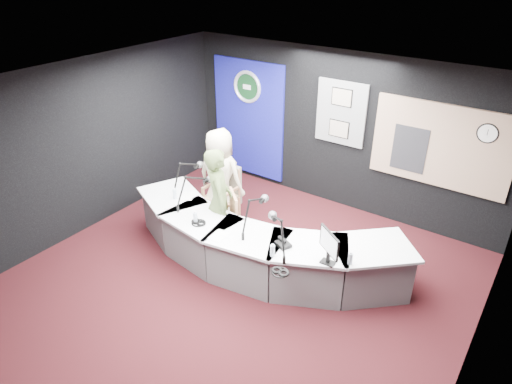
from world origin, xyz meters
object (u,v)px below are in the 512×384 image
Objects in this scene: person_man at (220,177)px; person_woman at (219,201)px; armchair_left at (221,198)px; broadcast_desk at (255,244)px; armchair_right at (220,222)px.

person_woman reaches higher than person_man.
person_man is at bearing 0.00° from armchair_left.
person_woman reaches higher than broadcast_desk.
person_woman is at bearing 175.54° from broadcast_desk.
armchair_left is 0.40m from person_man.
armchair_right reaches higher than armchair_left.
person_man is (0.00, 0.00, 0.40)m from armchair_left.
armchair_right reaches higher than broadcast_desk.
person_man is (-1.22, 0.73, 0.47)m from broadcast_desk.
person_man is 0.86m from person_woman.
person_woman is (0.53, -0.68, 0.42)m from armchair_left.
armchair_right is 0.38m from person_woman.
broadcast_desk is 1.50m from person_man.
armchair_left is 0.92× the size of armchair_right.
person_man is (-0.53, 0.68, 0.36)m from armchair_right.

